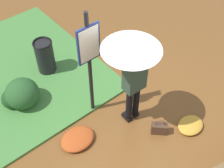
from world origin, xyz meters
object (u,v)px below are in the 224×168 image
(person_with_umbrella, at_px, (133,61))
(trash_bin, at_px, (45,57))
(handbag, at_px, (159,128))
(info_sign_post, at_px, (89,56))

(person_with_umbrella, xyz_separation_m, trash_bin, (0.50, -2.20, -1.13))
(handbag, height_order, trash_bin, trash_bin)
(person_with_umbrella, relative_size, handbag, 5.53)
(info_sign_post, bearing_deg, trash_bin, -85.97)
(handbag, bearing_deg, trash_bin, -75.32)
(person_with_umbrella, height_order, trash_bin, person_with_umbrella)
(info_sign_post, relative_size, trash_bin, 2.76)
(info_sign_post, relative_size, handbag, 6.22)
(person_with_umbrella, xyz_separation_m, handbag, (-0.23, 0.59, -1.42))
(handbag, xyz_separation_m, trash_bin, (0.73, -2.79, 0.29))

